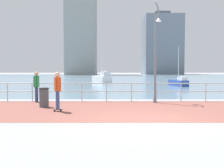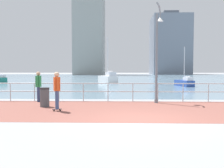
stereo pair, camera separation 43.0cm
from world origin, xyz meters
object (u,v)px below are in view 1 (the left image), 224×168
Objects in this scene: skateboarder at (58,88)px; sailboat_navy at (179,82)px; bystander at (36,84)px; sailboat_gray at (102,78)px; lamppost at (156,48)px; trash_bin at (44,97)px.

sailboat_navy reaches higher than skateboarder.
skateboarder is 3.65m from bystander.
sailboat_gray is at bearing 82.47° from bystander.
lamppost is 0.85× the size of sailboat_gray.
bystander is at bearing 179.09° from lamppost.
sailboat_navy is (9.64, 17.11, -0.60)m from skateboarder.
sailboat_gray is 1.46× the size of sailboat_navy.
sailboat_gray is at bearing 85.36° from trash_bin.
lamppost is 1.25× the size of sailboat_navy.
lamppost is 6.84m from bystander.
lamppost reaches higher than trash_bin.
sailboat_gray reaches higher than sailboat_navy.
trash_bin is at bearing -64.46° from bystander.
bystander is 21.23m from sailboat_gray.
sailboat_gray reaches higher than lamppost.
sailboat_navy is at bearing 50.57° from bystander.
sailboat_navy is at bearing 60.59° from skateboarder.
sailboat_navy is (11.47, 13.95, -0.58)m from bystander.
lamppost reaches higher than skateboarder.
bystander is at bearing -97.53° from sailboat_gray.
skateboarder is 19.65m from sailboat_navy.
lamppost reaches higher than bystander.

